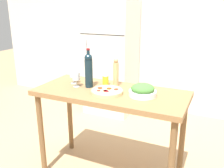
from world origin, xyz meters
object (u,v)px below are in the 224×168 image
(pepper_mill, at_px, (116,73))
(homemade_pizza, at_px, (107,91))
(salad_bowl, at_px, (143,90))
(wine_bottle, at_px, (89,70))
(wine_glass_far, at_px, (73,74))
(salt_canister, at_px, (106,80))
(refrigerator, at_px, (111,57))
(wine_glass_near, at_px, (76,77))

(pepper_mill, height_order, homemade_pizza, pepper_mill)
(salad_bowl, relative_size, homemade_pizza, 0.84)
(pepper_mill, bearing_deg, wine_bottle, -147.57)
(wine_bottle, relative_size, wine_glass_far, 2.63)
(wine_bottle, distance_m, wine_glass_far, 0.22)
(wine_glass_far, height_order, pepper_mill, pepper_mill)
(homemade_pizza, xyz_separation_m, salt_canister, (-0.12, 0.22, 0.04))
(refrigerator, xyz_separation_m, salad_bowl, (1.04, -1.57, 0.08))
(salad_bowl, bearing_deg, homemade_pizza, -166.45)
(wine_glass_far, relative_size, pepper_mill, 0.52)
(wine_glass_near, height_order, pepper_mill, pepper_mill)
(salad_bowl, bearing_deg, wine_glass_far, 175.78)
(wine_bottle, height_order, wine_glass_far, wine_bottle)
(wine_glass_far, relative_size, salad_bowl, 0.59)
(refrigerator, relative_size, salad_bowl, 7.30)
(homemade_pizza, distance_m, salt_canister, 0.25)
(pepper_mill, height_order, salt_canister, pepper_mill)
(refrigerator, relative_size, wine_glass_near, 12.30)
(wine_bottle, relative_size, pepper_mill, 1.37)
(wine_glass_near, relative_size, homemade_pizza, 0.50)
(wine_glass_near, distance_m, wine_glass_far, 0.11)
(pepper_mill, xyz_separation_m, salt_canister, (-0.10, -0.03, -0.08))
(wine_bottle, distance_m, pepper_mill, 0.27)
(salt_canister, bearing_deg, wine_glass_near, -146.36)
(homemade_pizza, bearing_deg, wine_glass_near, 171.80)
(homemade_pizza, bearing_deg, salad_bowl, 13.55)
(wine_bottle, bearing_deg, salt_canister, 43.84)
(wine_glass_far, relative_size, homemade_pizza, 0.50)
(wine_glass_far, distance_m, pepper_mill, 0.44)
(wine_glass_near, xyz_separation_m, pepper_mill, (0.35, 0.19, 0.04))
(wine_bottle, distance_m, salt_canister, 0.21)
(refrigerator, xyz_separation_m, salt_canister, (0.60, -1.43, 0.08))
(salad_bowl, bearing_deg, wine_bottle, 177.88)
(wine_glass_near, distance_m, pepper_mill, 0.40)
(pepper_mill, bearing_deg, wine_glass_near, -151.59)
(wine_glass_near, distance_m, salad_bowl, 0.69)
(wine_glass_near, bearing_deg, wine_bottle, 19.99)
(refrigerator, xyz_separation_m, pepper_mill, (0.70, -1.41, 0.16))
(wine_glass_far, xyz_separation_m, salt_canister, (0.33, 0.08, -0.05))
(wine_bottle, bearing_deg, refrigerator, 106.97)
(wine_glass_near, relative_size, wine_glass_far, 1.00)
(wine_glass_near, bearing_deg, wine_glass_far, 135.92)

